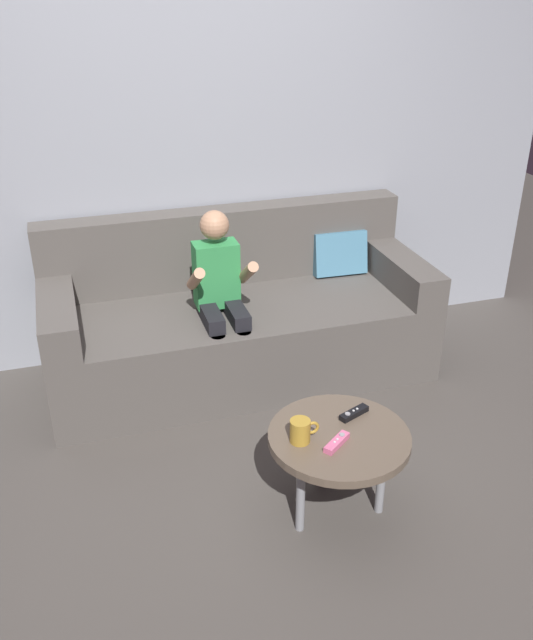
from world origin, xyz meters
The scene contains 8 objects.
ground_plane centered at (0.00, 0.00, 0.00)m, with size 8.65×8.65×0.00m, color #4C4742.
wall_back centered at (0.00, 1.57, 1.25)m, with size 4.33×0.05×2.50m, color #999EA8.
couch centered at (0.17, 1.17, 0.30)m, with size 2.04×0.80×0.86m.
person_seated_on_couch centered at (0.03, 0.99, 0.56)m, with size 0.32×0.39×0.97m.
coffee_table centered at (0.24, -0.06, 0.36)m, with size 0.56×0.56×0.40m.
game_remote_black_near_edge centered at (0.35, 0.04, 0.41)m, with size 0.14×0.09×0.03m.
game_remote_pink_center centered at (0.21, -0.12, 0.41)m, with size 0.13×0.11×0.03m.
coffee_mug centered at (0.08, -0.05, 0.44)m, with size 0.12×0.08×0.09m.
Camera 1 is at (-0.68, -2.06, 2.02)m, focal length 38.45 mm.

